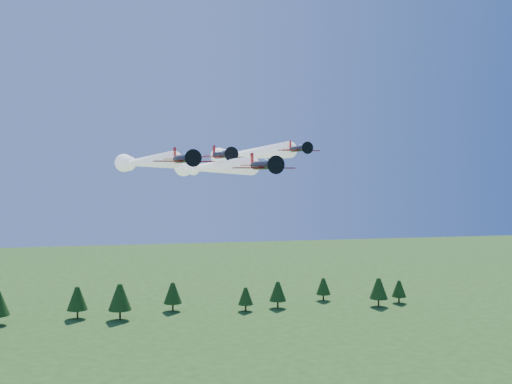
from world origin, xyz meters
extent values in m
cylinder|color=black|center=(1.75, -8.38, 47.32)|extent=(2.05, 6.02, 1.10)
cone|color=black|center=(2.31, -11.78, 47.32)|extent=(1.24, 1.15, 1.10)
cone|color=black|center=(2.42, -12.43, 47.32)|extent=(0.56, 0.57, 0.48)
cylinder|color=black|center=(2.45, -12.62, 47.32)|extent=(2.28, 0.42, 2.30)
cube|color=red|center=(1.82, -8.81, 46.97)|extent=(8.25, 2.79, 0.13)
cube|color=red|center=(1.11, -4.54, 47.38)|extent=(3.29, 1.44, 0.08)
cube|color=red|center=(1.09, -4.43, 48.26)|extent=(0.27, 1.04, 1.59)
ellipsoid|color=#99C1ED|center=(1.91, -9.35, 47.76)|extent=(0.99, 1.43, 0.68)
sphere|color=white|center=(-3.82, 25.20, 47.32)|extent=(2.30, 2.30, 2.30)
sphere|color=white|center=(-4.51, 29.34, 47.32)|extent=(3.00, 3.00, 3.00)
sphere|color=white|center=(-5.19, 33.48, 47.32)|extent=(3.70, 3.70, 3.70)
cylinder|color=black|center=(-7.80, -0.22, 48.31)|extent=(2.48, 6.22, 1.13)
cone|color=black|center=(-7.00, -3.70, 48.31)|extent=(1.33, 1.25, 1.13)
cone|color=black|center=(-6.85, -4.36, 48.31)|extent=(0.60, 0.61, 0.50)
cylinder|color=black|center=(-6.81, -4.55, 48.31)|extent=(2.33, 0.58, 2.38)
cube|color=red|center=(-7.70, -0.66, 47.95)|extent=(8.51, 3.37, 0.14)
cube|color=red|center=(-8.71, 3.70, 48.37)|extent=(3.42, 1.68, 0.08)
cube|color=red|center=(-8.73, 3.81, 49.27)|extent=(0.34, 1.07, 1.64)
ellipsoid|color=#99C1ED|center=(-7.58, -1.21, 48.76)|extent=(1.10, 1.51, 0.71)
sphere|color=white|center=(-15.29, 32.29, 48.31)|extent=(2.30, 2.30, 2.30)
sphere|color=white|center=(-16.20, 36.27, 48.31)|extent=(3.00, 3.00, 3.00)
sphere|color=white|center=(-17.12, 40.24, 48.31)|extent=(3.70, 3.70, 3.70)
cylinder|color=black|center=(9.19, 1.23, 49.92)|extent=(1.44, 4.67, 0.85)
cone|color=black|center=(9.54, -1.43, 49.92)|extent=(0.94, 0.87, 0.85)
cone|color=black|center=(9.61, -1.93, 49.92)|extent=(0.42, 0.43, 0.37)
cylinder|color=black|center=(9.63, -2.08, 49.92)|extent=(1.78, 0.27, 1.79)
cube|color=red|center=(9.23, 0.89, 49.65)|extent=(6.39, 1.96, 0.10)
cube|color=red|center=(8.80, 4.22, 49.96)|extent=(2.54, 1.04, 0.06)
cube|color=red|center=(8.78, 4.31, 50.65)|extent=(0.18, 0.81, 1.23)
ellipsoid|color=#99C1ED|center=(9.29, 0.47, 50.26)|extent=(0.74, 1.09, 0.53)
sphere|color=white|center=(4.63, 35.87, 49.92)|extent=(2.30, 2.30, 2.30)
sphere|color=white|center=(4.04, 40.29, 49.92)|extent=(3.00, 3.00, 3.00)
sphere|color=white|center=(3.46, 44.71, 49.92)|extent=(3.70, 3.70, 3.70)
cylinder|color=black|center=(-1.18, 7.77, 49.15)|extent=(2.16, 5.87, 1.07)
cone|color=black|center=(-0.53, 4.47, 49.15)|extent=(1.23, 1.15, 1.07)
cone|color=black|center=(-0.41, 3.84, 49.15)|extent=(0.55, 0.56, 0.47)
cylinder|color=black|center=(-0.37, 3.66, 49.15)|extent=(2.21, 0.47, 2.25)
cube|color=red|center=(-1.10, 7.35, 48.81)|extent=(8.04, 2.94, 0.13)
cube|color=red|center=(-1.91, 11.50, 49.20)|extent=(3.22, 1.49, 0.07)
cube|color=red|center=(-1.93, 11.60, 50.06)|extent=(0.29, 1.02, 1.55)
ellipsoid|color=#99C1ED|center=(-0.99, 6.83, 49.58)|extent=(1.00, 1.41, 0.67)
cylinder|color=#382314|center=(32.93, 109.38, 1.28)|extent=(0.60, 0.60, 2.56)
cone|color=black|center=(32.93, 109.38, 5.84)|extent=(5.84, 5.84, 6.57)
cylinder|color=#382314|center=(-33.18, 108.43, 1.43)|extent=(0.60, 0.60, 2.86)
cone|color=black|center=(-33.18, 108.43, 6.53)|extent=(6.53, 6.53, 7.35)
cylinder|color=#382314|center=(21.29, 107.43, 1.12)|extent=(0.60, 0.60, 2.24)
cone|color=black|center=(21.29, 107.43, 5.13)|extent=(5.13, 5.13, 5.77)
cylinder|color=#382314|center=(67.90, 104.56, 1.39)|extent=(0.60, 0.60, 2.77)
cone|color=black|center=(67.90, 104.56, 6.34)|extent=(6.34, 6.34, 7.13)
cylinder|color=#382314|center=(77.30, 108.12, 1.13)|extent=(0.60, 0.60, 2.25)
cone|color=black|center=(77.30, 108.12, 5.15)|extent=(5.15, 5.15, 5.79)
cylinder|color=#382314|center=(-2.77, 112.35, 1.35)|extent=(0.60, 0.60, 2.70)
cone|color=black|center=(-2.77, 112.35, 6.18)|extent=(6.18, 6.18, 6.95)
cylinder|color=#382314|center=(-19.82, 104.05, 1.60)|extent=(0.60, 0.60, 3.20)
cone|color=black|center=(-19.82, 104.05, 7.30)|extent=(7.30, 7.30, 8.22)
cylinder|color=#382314|center=(52.02, 117.34, 1.15)|extent=(0.60, 0.60, 2.31)
cone|color=black|center=(52.02, 117.34, 5.27)|extent=(5.27, 5.27, 5.93)
camera|label=1|loc=(-13.95, -79.79, 46.21)|focal=40.00mm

